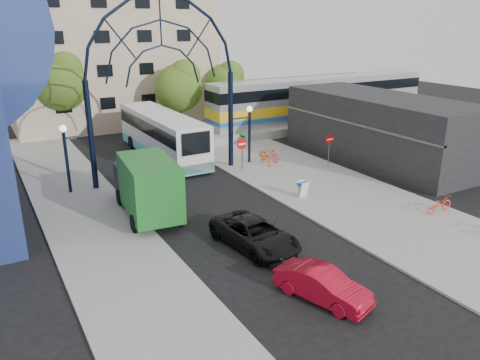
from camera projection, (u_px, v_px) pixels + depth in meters
ground at (283, 262)px, 21.27m from camera, size 120.00×120.00×0.00m
sidewalk_east at (354, 201)px, 28.30m from camera, size 8.00×56.00×0.12m
plaza_west at (105, 241)px, 23.12m from camera, size 5.00×50.00×0.12m
gateway_arch at (162, 51)px, 29.99m from camera, size 13.64×0.44×12.10m
stop_sign at (242, 147)px, 32.73m from camera, size 0.80×0.07×2.50m
do_not_enter_sign at (329, 143)px, 34.02m from camera, size 0.76×0.07×2.48m
street_name_sign at (243, 143)px, 33.37m from camera, size 0.70×0.70×2.80m
sandwich_board at (303, 187)px, 28.57m from camera, size 0.55×0.61×0.99m
commercial_block_east at (380, 128)px, 36.20m from camera, size 6.00×16.00×5.00m
apartment_block at (108, 55)px, 48.64m from camera, size 20.00×12.10×14.00m
train_platform at (320, 122)px, 48.61m from camera, size 32.00×5.00×0.80m
train_car at (321, 98)px, 47.80m from camera, size 25.10×3.05×4.20m
tree_north_a at (180, 85)px, 43.94m from camera, size 4.48×4.48×7.00m
tree_north_b at (60, 80)px, 42.29m from camera, size 5.12×5.12×8.00m
tree_north_c at (226, 83)px, 48.51m from camera, size 4.16×4.16×6.50m
city_bus at (162, 134)px, 37.13m from camera, size 3.09×12.73×3.48m
green_truck at (146, 186)px, 25.92m from camera, size 3.18×7.03×3.44m
black_suv at (255, 234)px, 22.41m from camera, size 2.95×5.31×1.40m
red_sedan at (323, 285)px, 18.21m from camera, size 2.53×4.14×1.29m
bike_near_a at (266, 158)px, 35.11m from camera, size 0.81×1.90×0.97m
bike_near_b at (269, 154)px, 35.84m from camera, size 1.21×1.89×1.10m
bike_far_a at (439, 204)px, 26.33m from camera, size 1.86×0.67×0.98m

